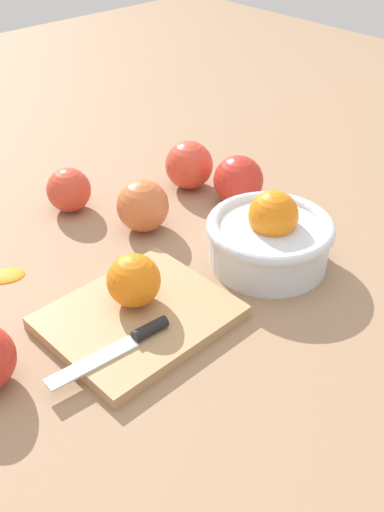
{
  "coord_description": "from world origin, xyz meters",
  "views": [
    {
      "loc": [
        0.39,
        0.52,
        0.49
      ],
      "look_at": [
        -0.04,
        0.05,
        0.04
      ],
      "focal_mm": 42.16,
      "sensor_mm": 36.0,
      "label": 1
    }
  ],
  "objects_px": {
    "cutting_board": "(139,317)",
    "apple_front_center": "(69,190)",
    "orange_on_board": "(134,280)",
    "apple_front_left_2": "(189,165)",
    "bowl": "(270,237)",
    "knife": "(126,343)",
    "apple_front_left": "(238,180)",
    "apple_front_left_3": "(143,206)"
  },
  "relations": [
    {
      "from": "bowl",
      "to": "apple_front_center",
      "type": "xyz_separation_m",
      "value": [
        0.12,
        -0.31,
        -0.01
      ]
    },
    {
      "from": "bowl",
      "to": "apple_front_center",
      "type": "relative_size",
      "value": 2.51
    },
    {
      "from": "cutting_board",
      "to": "orange_on_board",
      "type": "bearing_deg",
      "value": -117.64
    },
    {
      "from": "orange_on_board",
      "to": "apple_front_center",
      "type": "bearing_deg",
      "value": -106.42
    },
    {
      "from": "cutting_board",
      "to": "knife",
      "type": "height_order",
      "value": "knife"
    },
    {
      "from": "cutting_board",
      "to": "apple_front_center",
      "type": "xyz_separation_m",
      "value": [
        -0.09,
        -0.28,
        0.03
      ]
    },
    {
      "from": "knife",
      "to": "apple_front_left",
      "type": "height_order",
      "value": "apple_front_left"
    },
    {
      "from": "cutting_board",
      "to": "apple_front_left_2",
      "type": "bearing_deg",
      "value": -142.49
    },
    {
      "from": "cutting_board",
      "to": "apple_front_center",
      "type": "relative_size",
      "value": 3.09
    },
    {
      "from": "cutting_board",
      "to": "apple_front_left",
      "type": "height_order",
      "value": "apple_front_left"
    },
    {
      "from": "apple_front_left_3",
      "to": "bowl",
      "type": "bearing_deg",
      "value": 111.63
    },
    {
      "from": "cutting_board",
      "to": "apple_front_left_2",
      "type": "xyz_separation_m",
      "value": [
        -0.28,
        -0.21,
        0.03
      ]
    },
    {
      "from": "bowl",
      "to": "cutting_board",
      "type": "relative_size",
      "value": 0.81
    },
    {
      "from": "bowl",
      "to": "cutting_board",
      "type": "distance_m",
      "value": 0.21
    },
    {
      "from": "knife",
      "to": "apple_front_left_3",
      "type": "xyz_separation_m",
      "value": [
        -0.18,
        -0.2,
        0.02
      ]
    },
    {
      "from": "bowl",
      "to": "orange_on_board",
      "type": "relative_size",
      "value": 2.62
    },
    {
      "from": "knife",
      "to": "apple_front_center",
      "type": "relative_size",
      "value": 2.25
    },
    {
      "from": "apple_front_left_3",
      "to": "orange_on_board",
      "type": "bearing_deg",
      "value": 48.19
    },
    {
      "from": "knife",
      "to": "cutting_board",
      "type": "bearing_deg",
      "value": -141.75
    },
    {
      "from": "cutting_board",
      "to": "knife",
      "type": "xyz_separation_m",
      "value": [
        0.05,
        0.04,
        0.01
      ]
    },
    {
      "from": "apple_front_center",
      "to": "bowl",
      "type": "bearing_deg",
      "value": 111.97
    },
    {
      "from": "cutting_board",
      "to": "apple_front_center",
      "type": "bearing_deg",
      "value": -107.2
    },
    {
      "from": "apple_front_center",
      "to": "apple_front_left_3",
      "type": "xyz_separation_m",
      "value": [
        -0.05,
        0.12,
        0.0
      ]
    },
    {
      "from": "cutting_board",
      "to": "apple_front_left_3",
      "type": "distance_m",
      "value": 0.21
    },
    {
      "from": "bowl",
      "to": "apple_front_center",
      "type": "height_order",
      "value": "bowl"
    },
    {
      "from": "bowl",
      "to": "apple_front_left",
      "type": "distance_m",
      "value": 0.17
    },
    {
      "from": "bowl",
      "to": "apple_front_left_2",
      "type": "xyz_separation_m",
      "value": [
        -0.06,
        -0.23,
        -0.0
      ]
    },
    {
      "from": "apple_front_left",
      "to": "apple_front_left_3",
      "type": "distance_m",
      "value": 0.17
    },
    {
      "from": "bowl",
      "to": "knife",
      "type": "bearing_deg",
      "value": 3.1
    },
    {
      "from": "knife",
      "to": "apple_front_left",
      "type": "bearing_deg",
      "value": -155.55
    },
    {
      "from": "cutting_board",
      "to": "orange_on_board",
      "type": "height_order",
      "value": "orange_on_board"
    },
    {
      "from": "knife",
      "to": "apple_front_left_2",
      "type": "height_order",
      "value": "apple_front_left_2"
    },
    {
      "from": "cutting_board",
      "to": "orange_on_board",
      "type": "relative_size",
      "value": 3.22
    },
    {
      "from": "apple_front_center",
      "to": "apple_front_left_3",
      "type": "bearing_deg",
      "value": 112.48
    },
    {
      "from": "apple_front_left",
      "to": "apple_front_left_3",
      "type": "xyz_separation_m",
      "value": [
        0.16,
        -0.04,
        -0.0
      ]
    },
    {
      "from": "apple_front_center",
      "to": "apple_front_left_2",
      "type": "bearing_deg",
      "value": 159.15
    },
    {
      "from": "apple_front_center",
      "to": "apple_front_left_2",
      "type": "xyz_separation_m",
      "value": [
        -0.19,
        0.07,
        0.01
      ]
    },
    {
      "from": "orange_on_board",
      "to": "apple_front_left_2",
      "type": "relative_size",
      "value": 0.83
    },
    {
      "from": "cutting_board",
      "to": "orange_on_board",
      "type": "xyz_separation_m",
      "value": [
        -0.01,
        -0.02,
        0.04
      ]
    },
    {
      "from": "orange_on_board",
      "to": "apple_front_left_3",
      "type": "bearing_deg",
      "value": -131.81
    },
    {
      "from": "orange_on_board",
      "to": "apple_front_left_2",
      "type": "height_order",
      "value": "orange_on_board"
    },
    {
      "from": "cutting_board",
      "to": "apple_front_center",
      "type": "distance_m",
      "value": 0.3
    }
  ]
}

